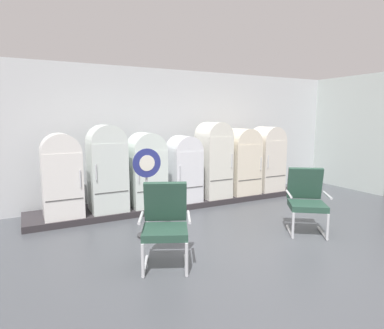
% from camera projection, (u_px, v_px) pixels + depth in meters
% --- Properties ---
extents(ground, '(12.00, 10.00, 0.05)m').
position_uv_depth(ground, '(276.00, 262.00, 4.24)').
color(ground, '#45494E').
extents(back_wall, '(11.76, 0.12, 2.87)m').
position_uv_depth(back_wall, '(165.00, 135.00, 7.24)').
color(back_wall, silver).
rests_on(back_wall, ground).
extents(side_wall_right, '(0.16, 2.20, 2.87)m').
position_uv_depth(side_wall_right, '(352.00, 134.00, 8.32)').
color(side_wall_right, silver).
rests_on(side_wall_right, ground).
extents(display_plinth, '(5.89, 0.95, 0.11)m').
position_uv_depth(display_plinth, '(178.00, 202.00, 6.89)').
color(display_plinth, '#2E2A2D').
rests_on(display_plinth, ground).
extents(refrigerator_0, '(0.64, 0.61, 1.45)m').
position_uv_depth(refrigerator_0, '(62.00, 173.00, 5.61)').
color(refrigerator_0, white).
rests_on(refrigerator_0, display_plinth).
extents(refrigerator_1, '(0.64, 0.65, 1.59)m').
position_uv_depth(refrigerator_1, '(107.00, 165.00, 5.97)').
color(refrigerator_1, silver).
rests_on(refrigerator_1, display_plinth).
extents(refrigerator_2, '(0.65, 0.65, 1.43)m').
position_uv_depth(refrigerator_2, '(147.00, 167.00, 6.33)').
color(refrigerator_2, silver).
rests_on(refrigerator_2, display_plinth).
extents(refrigerator_3, '(0.60, 0.61, 1.35)m').
position_uv_depth(refrigerator_3, '(184.00, 167.00, 6.69)').
color(refrigerator_3, white).
rests_on(refrigerator_3, display_plinth).
extents(refrigerator_4, '(0.59, 0.70, 1.62)m').
position_uv_depth(refrigerator_4, '(214.00, 157.00, 7.03)').
color(refrigerator_4, silver).
rests_on(refrigerator_4, display_plinth).
extents(refrigerator_5, '(0.68, 0.71, 1.47)m').
position_uv_depth(refrigerator_5, '(241.00, 159.00, 7.39)').
color(refrigerator_5, silver).
rests_on(refrigerator_5, display_plinth).
extents(refrigerator_6, '(0.62, 0.66, 1.51)m').
position_uv_depth(refrigerator_6, '(267.00, 157.00, 7.69)').
color(refrigerator_6, silver).
rests_on(refrigerator_6, display_plinth).
extents(armchair_left, '(0.77, 0.80, 1.03)m').
position_uv_depth(armchair_left, '(165.00, 220.00, 4.05)').
color(armchair_left, silver).
rests_on(armchair_left, ground).
extents(armchair_right, '(0.81, 0.83, 1.03)m').
position_uv_depth(armchair_right, '(306.00, 197.00, 5.22)').
color(armchair_right, silver).
rests_on(armchair_right, ground).
extents(sign_stand, '(0.44, 0.32, 1.38)m').
position_uv_depth(sign_stand, '(147.00, 195.00, 4.97)').
color(sign_stand, '#2D2D30').
rests_on(sign_stand, ground).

